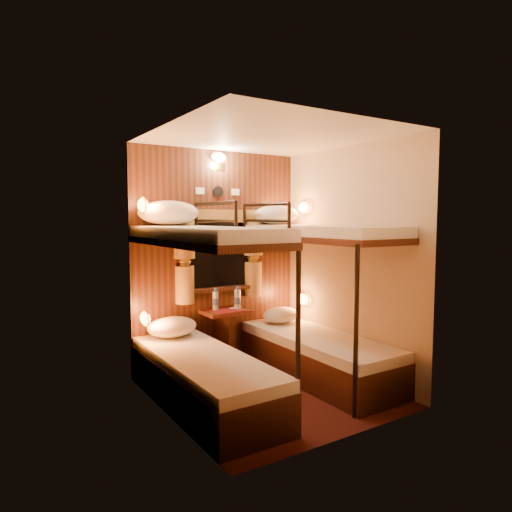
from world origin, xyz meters
TOP-DOWN VIEW (x-y plane):
  - floor at (0.00, 0.00)m, footprint 2.10×2.10m
  - ceiling at (0.00, 0.00)m, footprint 2.10×2.10m
  - wall_back at (0.00, 1.05)m, footprint 2.40×0.00m
  - wall_front at (0.00, -1.05)m, footprint 2.40×0.00m
  - wall_left at (-1.00, 0.00)m, footprint 0.00×2.40m
  - wall_right at (1.00, 0.00)m, footprint 0.00×2.40m
  - back_panel at (0.00, 1.04)m, footprint 2.00×0.03m
  - bunk_left at (-0.65, 0.07)m, footprint 0.72×1.90m
  - bunk_right at (0.65, 0.07)m, footprint 0.72×1.90m
  - window at (0.00, 1.00)m, footprint 1.00×0.12m
  - curtains at (0.00, 0.97)m, footprint 1.10×0.22m
  - back_fixtures at (0.00, 1.00)m, footprint 0.54×0.09m
  - reading_lamps at (-0.00, 0.70)m, footprint 2.00×0.20m
  - table at (0.00, 0.85)m, footprint 0.50×0.34m
  - bottle_left at (-0.10, 0.90)m, footprint 0.07×0.07m
  - bottle_right at (0.13, 0.82)m, footprint 0.07×0.07m
  - sachet_a at (0.11, 0.87)m, footprint 0.10×0.09m
  - sachet_b at (0.20, 0.94)m, footprint 0.08×0.07m
  - pillow_lower_left at (-0.65, 0.79)m, footprint 0.51×0.37m
  - pillow_lower_right at (0.65, 0.72)m, footprint 0.45×0.32m
  - pillow_upper_left at (-0.65, 0.84)m, footprint 0.62×0.44m
  - pillow_upper_right at (0.65, 0.82)m, footprint 0.55×0.39m

SIDE VIEW (x-z plane):
  - floor at x=0.00m, z-range 0.00..0.00m
  - table at x=0.00m, z-range 0.09..0.74m
  - pillow_lower_right at x=0.65m, z-range 0.46..0.63m
  - pillow_lower_left at x=-0.65m, z-range 0.46..0.66m
  - bunk_left at x=-0.65m, z-range -0.35..1.47m
  - bunk_right at x=0.65m, z-range -0.35..1.47m
  - sachet_b at x=0.20m, z-range 0.65..0.66m
  - sachet_a at x=0.11m, z-range 0.65..0.66m
  - bottle_left at x=-0.10m, z-range 0.63..0.88m
  - bottle_right at x=0.13m, z-range 0.63..0.89m
  - window at x=0.00m, z-range 0.79..1.58m
  - wall_back at x=0.00m, z-range 0.00..2.40m
  - wall_front at x=0.00m, z-range 0.00..2.40m
  - wall_left at x=-1.00m, z-range 0.00..2.40m
  - wall_right at x=1.00m, z-range 0.00..2.40m
  - back_panel at x=0.00m, z-range 0.00..2.40m
  - reading_lamps at x=0.00m, z-range 0.62..1.86m
  - curtains at x=0.00m, z-range 0.76..1.76m
  - pillow_upper_right at x=0.65m, z-range 1.59..1.80m
  - pillow_upper_left at x=-0.65m, z-range 1.59..1.83m
  - back_fixtures at x=0.00m, z-range 2.00..2.49m
  - ceiling at x=0.00m, z-range 2.40..2.40m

